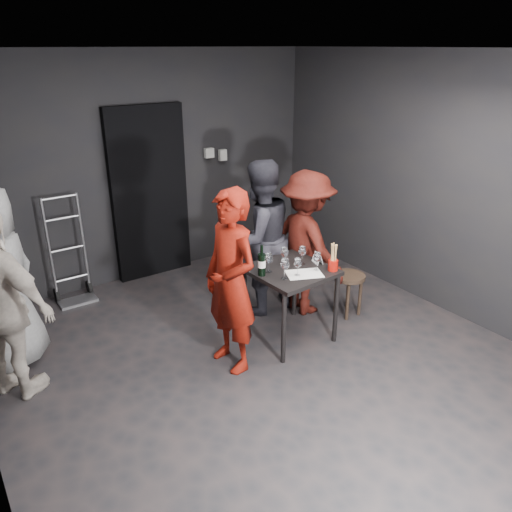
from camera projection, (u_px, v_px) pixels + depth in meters
floor at (266, 364)px, 4.62m from camera, size 4.50×5.00×0.02m
ceiling at (268, 48)px, 3.56m from camera, size 4.50×5.00×0.02m
wall_back at (146, 169)px, 5.98m from camera, size 4.50×0.04×2.70m
wall_right at (440, 186)px, 5.26m from camera, size 0.04×5.00×2.70m
doorway at (150, 194)px, 6.06m from camera, size 0.95×0.10×2.10m
wallbox_upper at (209, 153)px, 6.35m from camera, size 0.12×0.06×0.12m
wallbox_lower at (223, 155)px, 6.47m from camera, size 0.10×0.06×0.14m
hand_truck at (73, 282)px, 5.70m from camera, size 0.41×0.35×1.24m
tasting_table at (291, 278)px, 4.80m from camera, size 0.72×0.72×0.75m
stool at (349, 283)px, 5.33m from camera, size 0.34×0.34×0.47m
server_red at (231, 273)px, 4.28m from camera, size 0.50×0.71×1.84m
woman_black at (259, 230)px, 5.24m from camera, size 0.91×0.51×1.86m
man_maroon at (307, 241)px, 5.26m from camera, size 0.52×1.07×1.63m
bystander_cream at (1, 298)px, 3.90m from camera, size 1.02×1.14×1.79m
tasting_mat at (304, 274)px, 4.65m from camera, size 0.39×0.33×0.00m
wine_glass_a at (285, 268)px, 4.52m from camera, size 0.10×0.10×0.22m
wine_glass_b at (269, 262)px, 4.66m from camera, size 0.08×0.08×0.20m
wine_glass_c at (285, 256)px, 4.79m from camera, size 0.10×0.10×0.21m
wine_glass_d at (298, 266)px, 4.59m from camera, size 0.09×0.09×0.19m
wine_glass_e at (317, 261)px, 4.70m from camera, size 0.08×0.08×0.20m
wine_glass_f at (302, 255)px, 4.82m from camera, size 0.08×0.08×0.20m
wine_bottle at (262, 264)px, 4.59m from camera, size 0.07×0.07×0.30m
breadstick_cup at (333, 257)px, 4.68m from camera, size 0.09×0.09×0.29m
reserved_card at (316, 258)px, 4.86m from camera, size 0.11×0.15×0.10m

